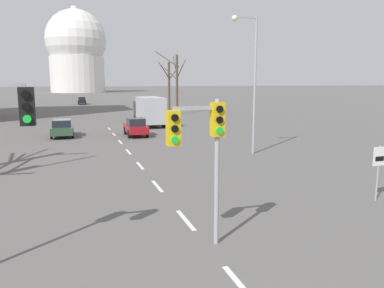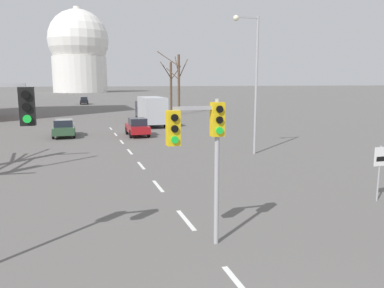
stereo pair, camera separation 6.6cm
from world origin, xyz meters
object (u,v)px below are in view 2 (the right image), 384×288
Objects in this scene: street_lamp_right at (253,73)px; sedan_mid_centre at (137,127)px; traffic_signal_centre_tall at (202,137)px; delivery_truck at (151,110)px; speed_limit_sign at (380,164)px; sedan_near_left at (64,128)px; sedan_near_right at (84,101)px.

sedan_mid_centre is (-5.81, 10.68, -4.52)m from street_lamp_right.
delivery_truck is (4.63, 30.50, -1.52)m from traffic_signal_centre_tall.
delivery_truck is (-3.10, 18.10, -3.63)m from street_lamp_right.
speed_limit_sign is at bearing 12.32° from traffic_signal_centre_tall.
sedan_near_left is (-4.30, 24.56, -2.45)m from traffic_signal_centre_tall.
traffic_signal_centre_tall is 0.49× the size of street_lamp_right.
sedan_near_left is (-12.40, 22.79, -0.75)m from speed_limit_sign.
speed_limit_sign is at bearing -83.11° from delivery_truck.
street_lamp_right is 12.97m from sedan_mid_centre.
speed_limit_sign is at bearing -82.65° from sedan_near_right.
street_lamp_right reaches higher than traffic_signal_centre_tall.
delivery_truck is (-3.47, 28.73, 0.17)m from speed_limit_sign.
traffic_signal_centre_tall is 1.89× the size of speed_limit_sign.
speed_limit_sign is 0.26× the size of street_lamp_right.
sedan_near_right is 1.00× the size of sedan_mid_centre.
sedan_near_right is (-8.93, 61.45, -4.54)m from street_lamp_right.
sedan_near_right is 43.75m from delivery_truck.
street_lamp_right reaches higher than sedan_mid_centre.
sedan_near_left is 0.57× the size of delivery_truck.
traffic_signal_centre_tall reaches higher than delivery_truck.
traffic_signal_centre_tall is 1.08× the size of sedan_mid_centre.
delivery_truck reaches higher than speed_limit_sign.
street_lamp_right reaches higher than delivery_truck.
traffic_signal_centre_tall is at bearing -94.77° from sedan_mid_centre.
traffic_signal_centre_tall reaches higher than sedan_near_right.
sedan_near_left is 1.04× the size of sedan_mid_centre.
sedan_near_right is at bearing 90.93° from traffic_signal_centre_tall.
speed_limit_sign is 28.94m from delivery_truck.
speed_limit_sign reaches higher than sedan_near_right.
speed_limit_sign reaches higher than sedan_mid_centre.
sedan_near_left is at bearing 166.65° from sedan_mid_centre.
street_lamp_right is (-0.37, 10.63, 3.80)m from speed_limit_sign.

